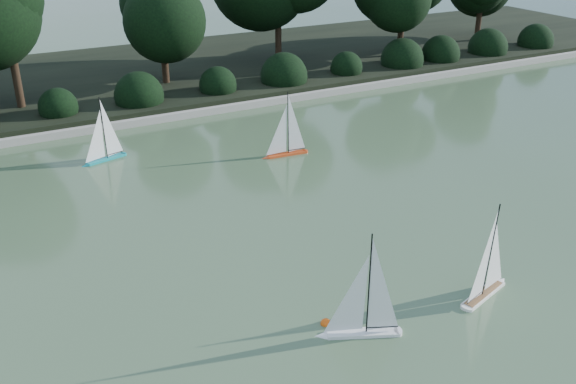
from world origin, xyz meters
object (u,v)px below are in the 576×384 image
Objects in this scene: sailboat_white_a at (357,319)px; race_buoy at (326,324)px; sailboat_orange at (283,145)px; sailboat_teal at (101,151)px; sailboat_white_b at (488,279)px.

sailboat_white_a is 10.65× the size of race_buoy.
sailboat_orange reaches higher than race_buoy.
sailboat_white_a is at bearing -79.00° from sailboat_teal.
race_buoy is at bearing 120.36° from sailboat_white_a.
sailboat_orange is at bearing 70.77° from sailboat_white_a.
sailboat_white_b is 1.06× the size of sailboat_orange.
race_buoy is at bearing -112.42° from sailboat_orange.
sailboat_white_a reaches higher than sailboat_orange.
sailboat_white_b is (2.19, -0.09, -0.00)m from sailboat_white_a.
race_buoy is (1.25, -7.21, -0.23)m from sailboat_teal.
sailboat_orange is 6.12m from race_buoy.
sailboat_orange is at bearing -23.49° from sailboat_teal.
sailboat_white_b reaches higher than race_buoy.
sailboat_white_b is 10.73× the size of race_buoy.
sailboat_white_b is 6.12m from sailboat_orange.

